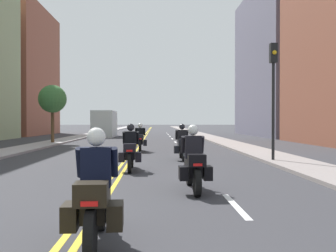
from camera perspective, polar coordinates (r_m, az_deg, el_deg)
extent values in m
plane|color=#333237|center=(47.94, -3.28, -1.32)|extent=(264.00, 264.00, 0.00)
cube|color=#9B9496|center=(48.57, -11.21, -1.24)|extent=(2.08, 144.00, 0.12)
cube|color=gray|center=(48.24, 4.70, -1.24)|extent=(2.08, 144.00, 0.12)
cube|color=yellow|center=(47.94, -3.42, -1.32)|extent=(0.12, 132.00, 0.01)
cube|color=yellow|center=(47.94, -3.14, -1.32)|extent=(0.12, 132.00, 0.01)
cube|color=silver|center=(8.24, 9.73, -11.27)|extent=(0.14, 2.40, 0.01)
cube|color=silver|center=(14.09, 4.80, -6.25)|extent=(0.14, 2.40, 0.01)
cube|color=silver|center=(20.03, 2.82, -4.17)|extent=(0.14, 2.40, 0.01)
cube|color=silver|center=(26.00, 1.74, -3.05)|extent=(0.14, 2.40, 0.01)
cube|color=silver|center=(31.98, 1.07, -2.34)|extent=(0.14, 2.40, 0.01)
cube|color=silver|center=(37.97, 0.61, -1.86)|extent=(0.14, 2.40, 0.01)
cube|color=silver|center=(43.96, 0.28, -1.50)|extent=(0.14, 2.40, 0.01)
cube|color=silver|center=(49.95, 0.02, -1.24)|extent=(0.14, 2.40, 0.01)
cube|color=silver|center=(55.95, -0.17, -1.03)|extent=(0.14, 2.40, 0.01)
cube|color=#92513E|center=(52.70, -21.18, 7.33)|extent=(7.37, 14.63, 15.64)
cube|color=slate|center=(48.92, 17.32, 8.77)|extent=(9.31, 18.87, 17.18)
cube|color=#2D3847|center=(50.23, 22.36, 3.62)|extent=(0.04, 15.85, 0.90)
cube|color=#2D3847|center=(51.58, 22.41, 14.16)|extent=(0.04, 15.85, 0.90)
cylinder|color=black|center=(6.43, -9.64, -11.72)|extent=(0.15, 0.67, 0.66)
cylinder|color=black|center=(4.97, -11.16, -15.46)|extent=(0.15, 0.67, 0.66)
cube|color=silver|center=(6.36, -9.65, -8.63)|extent=(0.16, 0.33, 0.04)
cube|color=black|center=(5.63, -10.30, -10.59)|extent=(0.38, 1.16, 0.40)
cube|color=black|center=(4.93, -11.07, -9.62)|extent=(0.42, 0.38, 0.28)
cube|color=red|center=(4.76, -11.32, -10.98)|extent=(0.20, 0.04, 0.06)
cube|color=black|center=(5.25, -13.90, -12.56)|extent=(0.22, 0.45, 0.32)
cube|color=black|center=(5.19, -7.63, -12.69)|extent=(0.22, 0.45, 0.32)
cube|color=#B2C1CC|center=(6.05, -9.87, -6.16)|extent=(0.37, 0.14, 0.36)
cube|color=black|center=(5.51, -10.36, -5.86)|extent=(0.41, 0.28, 0.55)
cylinder|color=black|center=(5.68, -12.64, -5.16)|extent=(0.11, 0.29, 0.45)
cylinder|color=black|center=(5.63, -7.77, -5.20)|extent=(0.11, 0.29, 0.45)
sphere|color=white|center=(5.51, -10.34, -1.56)|extent=(0.26, 0.26, 0.26)
cylinder|color=black|center=(10.61, 3.09, -6.83)|extent=(0.15, 0.64, 0.64)
cylinder|color=black|center=(8.99, 4.24, -8.20)|extent=(0.15, 0.64, 0.64)
cube|color=silver|center=(10.57, 3.09, -5.01)|extent=(0.15, 0.32, 0.04)
cube|color=black|center=(9.76, 3.62, -5.84)|extent=(0.35, 1.25, 0.40)
cube|color=black|center=(9.01, 4.18, -4.98)|extent=(0.41, 0.37, 0.28)
cube|color=red|center=(8.83, 4.33, -5.62)|extent=(0.20, 0.03, 0.06)
cube|color=black|center=(9.26, 2.25, -6.82)|extent=(0.21, 0.44, 0.32)
cube|color=black|center=(9.33, 5.70, -6.76)|extent=(0.21, 0.44, 0.32)
cube|color=#B2C1CC|center=(10.25, 3.28, -3.39)|extent=(0.36, 0.13, 0.36)
cube|color=black|center=(9.67, 3.66, -3.06)|extent=(0.41, 0.27, 0.55)
cylinder|color=black|center=(9.79, 2.16, -2.72)|extent=(0.11, 0.28, 0.45)
cylinder|color=black|center=(9.85, 4.94, -2.70)|extent=(0.11, 0.28, 0.45)
sphere|color=white|center=(9.68, 3.64, -0.58)|extent=(0.26, 0.26, 0.26)
cylinder|color=black|center=(14.60, -5.27, -4.72)|extent=(0.12, 0.66, 0.66)
cylinder|color=black|center=(13.01, -5.58, -5.40)|extent=(0.12, 0.66, 0.66)
cube|color=silver|center=(14.57, -5.27, -3.36)|extent=(0.14, 0.32, 0.04)
cube|color=black|center=(13.78, -5.42, -3.88)|extent=(0.34, 1.23, 0.40)
cube|color=black|center=(13.04, -5.57, -3.17)|extent=(0.41, 0.37, 0.28)
cube|color=red|center=(12.86, -5.61, -3.59)|extent=(0.20, 0.03, 0.06)
cube|color=black|center=(13.32, -6.72, -4.47)|extent=(0.21, 0.44, 0.32)
cube|color=black|center=(13.30, -4.30, -4.48)|extent=(0.21, 0.44, 0.32)
cube|color=#B2C1CC|center=(14.27, -5.32, -2.19)|extent=(0.36, 0.13, 0.36)
cube|color=black|center=(13.70, -5.43, -1.92)|extent=(0.40, 0.27, 0.55)
cylinder|color=black|center=(13.86, -6.39, -1.69)|extent=(0.10, 0.28, 0.45)
cylinder|color=black|center=(13.84, -4.41, -1.69)|extent=(0.10, 0.28, 0.45)
sphere|color=black|center=(13.72, -5.42, -0.19)|extent=(0.26, 0.26, 0.26)
cylinder|color=black|center=(18.27, 1.84, -3.70)|extent=(0.11, 0.61, 0.61)
cylinder|color=black|center=(16.77, 2.25, -4.09)|extent=(0.11, 0.61, 0.61)
cube|color=silver|center=(18.25, 1.84, -2.68)|extent=(0.14, 0.32, 0.04)
cube|color=black|center=(17.50, 2.04, -2.97)|extent=(0.34, 1.15, 0.40)
cube|color=black|center=(16.81, 2.23, -2.38)|extent=(0.41, 0.37, 0.28)
cube|color=red|center=(16.63, 2.28, -2.69)|extent=(0.20, 0.03, 0.06)
cube|color=black|center=(17.04, 1.22, -3.41)|extent=(0.21, 0.44, 0.32)
cube|color=black|center=(17.08, 3.10, -3.40)|extent=(0.21, 0.44, 0.32)
cube|color=#B2C1CC|center=(17.96, 1.91, -1.67)|extent=(0.36, 0.13, 0.36)
cube|color=black|center=(17.43, 2.05, -1.44)|extent=(0.40, 0.27, 0.54)
cylinder|color=black|center=(17.56, 1.23, -1.26)|extent=(0.10, 0.28, 0.45)
cylinder|color=black|center=(17.60, 2.79, -1.26)|extent=(0.10, 0.28, 0.45)
sphere|color=black|center=(17.45, 2.04, -0.10)|extent=(0.26, 0.26, 0.26)
cylinder|color=black|center=(23.05, -4.01, -2.70)|extent=(0.13, 0.68, 0.67)
cylinder|color=black|center=(21.42, -4.09, -2.96)|extent=(0.13, 0.68, 0.67)
cube|color=silver|center=(23.03, -4.01, -1.82)|extent=(0.15, 0.32, 0.04)
cube|color=black|center=(22.22, -4.05, -2.11)|extent=(0.35, 1.25, 0.40)
cube|color=black|center=(21.47, -4.09, -1.62)|extent=(0.41, 0.37, 0.28)
cube|color=red|center=(21.28, -4.10, -1.86)|extent=(0.20, 0.03, 0.06)
cube|color=black|center=(21.74, -4.81, -2.44)|extent=(0.21, 0.44, 0.32)
cube|color=black|center=(21.73, -3.34, -2.44)|extent=(0.21, 0.44, 0.32)
cube|color=#B2C1CC|center=(22.72, -4.03, -1.09)|extent=(0.36, 0.13, 0.36)
cube|color=black|center=(22.15, -4.05, -0.94)|extent=(0.41, 0.27, 0.51)
cylinder|color=black|center=(22.30, -4.66, -0.80)|extent=(0.11, 0.28, 0.45)
cylinder|color=black|center=(22.29, -3.43, -0.80)|extent=(0.11, 0.28, 0.45)
sphere|color=white|center=(22.17, -4.05, 0.09)|extent=(0.26, 0.26, 0.26)
cylinder|color=black|center=(16.78, 14.97, 1.94)|extent=(0.12, 0.12, 4.16)
cube|color=black|center=(17.01, 15.00, 10.15)|extent=(0.28, 0.28, 0.80)
sphere|color=yellow|center=(16.87, 15.15, 10.23)|extent=(0.18, 0.18, 0.18)
cylinder|color=#4F3A22|center=(30.74, -16.36, -0.03)|extent=(0.24, 0.24, 2.65)
sphere|color=#3A6F38|center=(30.78, -16.37, 3.79)|extent=(2.08, 2.08, 2.08)
cube|color=beige|center=(45.79, -8.70, -0.05)|extent=(2.00, 1.80, 2.20)
cube|color=silver|center=(42.81, -9.18, 0.30)|extent=(2.20, 5.20, 2.80)
cylinder|color=black|center=(45.41, -8.76, -0.88)|extent=(2.00, 0.90, 0.90)
cylinder|color=black|center=(41.25, -9.46, -1.04)|extent=(2.00, 0.90, 0.90)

